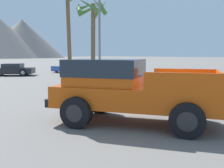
{
  "coord_description": "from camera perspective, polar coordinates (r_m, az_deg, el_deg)",
  "views": [
    {
      "loc": [
        -6.3,
        -5.1,
        2.05
      ],
      "look_at": [
        -0.33,
        0.7,
        1.1
      ],
      "focal_mm": 42.0,
      "sensor_mm": 36.0,
      "label": 1
    }
  ],
  "objects": [
    {
      "name": "palm_tree_leaning",
      "position": [
        22.01,
        -4.4,
        14.09
      ],
      "size": [
        3.22,
        3.14,
        6.49
      ],
      "color": "brown",
      "rests_on": "ground_plane"
    },
    {
      "name": "orange_pickup_truck",
      "position": [
        7.8,
        2.83,
        -0.67
      ],
      "size": [
        3.92,
        5.33,
        1.9
      ],
      "rotation": [
        0.0,
        0.0,
        0.47
      ],
      "color": "#CC4C0C",
      "rests_on": "ground_plane"
    },
    {
      "name": "ground_plane",
      "position": [
        8.36,
        5.07,
        -7.7
      ],
      "size": [
        320.0,
        320.0,
        0.0
      ],
      "primitive_type": "plane",
      "color": "slate"
    },
    {
      "name": "parked_car_dark",
      "position": [
        26.87,
        -20.88,
        3.0
      ],
      "size": [
        4.22,
        4.05,
        1.14
      ],
      "rotation": [
        0.0,
        0.0,
        0.84
      ],
      "color": "#232328",
      "rests_on": "ground_plane"
    },
    {
      "name": "palm_tree_short",
      "position": [
        24.99,
        -9.44,
        16.37
      ],
      "size": [
        2.97,
        2.87,
        8.49
      ],
      "color": "brown",
      "rests_on": "ground_plane"
    },
    {
      "name": "red_convertible_car",
      "position": [
        11.85,
        17.57,
        -1.67
      ],
      "size": [
        4.22,
        4.72,
        1.06
      ],
      "rotation": [
        0.0,
        0.0,
        0.65
      ],
      "color": "red",
      "rests_on": "ground_plane"
    },
    {
      "name": "parked_car_blue",
      "position": [
        30.55,
        -9.0,
        3.72
      ],
      "size": [
        4.57,
        2.58,
        1.15
      ],
      "rotation": [
        0.0,
        0.0,
        1.75
      ],
      "color": "#334C9E",
      "rests_on": "ground_plane"
    },
    {
      "name": "street_lamp_post",
      "position": [
        16.42,
        -2.78,
        17.59
      ],
      "size": [
        0.9,
        0.24,
        8.8
      ],
      "color": "slate",
      "rests_on": "ground_plane"
    }
  ]
}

